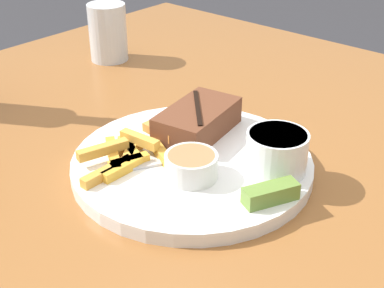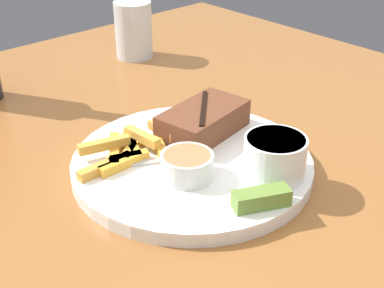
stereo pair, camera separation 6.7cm
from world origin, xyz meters
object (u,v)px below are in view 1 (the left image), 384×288
at_px(steak_portion, 198,120).
at_px(drinking_glass, 108,32).
at_px(dinner_plate, 192,164).
at_px(pickle_spear, 271,193).
at_px(coleslaw_cup, 277,150).
at_px(fork_utensil, 130,168).
at_px(dipping_sauce_cup, 191,165).

height_order(steak_portion, drinking_glass, drinking_glass).
relative_size(dinner_plate, pickle_spear, 4.57).
relative_size(dinner_plate, coleslaw_cup, 4.09).
xyz_separation_m(steak_portion, fork_utensil, (-0.13, 0.00, -0.02)).
bearing_deg(pickle_spear, fork_utensil, 108.70).
relative_size(steak_portion, coleslaw_cup, 1.81).
bearing_deg(pickle_spear, dipping_sauce_cup, 101.45).
bearing_deg(fork_utensil, coleslaw_cup, -19.77).
relative_size(dinner_plate, drinking_glass, 2.85).
distance_m(coleslaw_cup, dipping_sauce_cup, 0.10).
xyz_separation_m(fork_utensil, drinking_glass, (0.27, 0.34, 0.03)).
distance_m(coleslaw_cup, pickle_spear, 0.07).
distance_m(dinner_plate, fork_utensil, 0.08).
bearing_deg(pickle_spear, steak_portion, 67.28).
distance_m(dipping_sauce_cup, fork_utensil, 0.08).
xyz_separation_m(steak_portion, dipping_sauce_cup, (-0.09, -0.07, -0.00)).
bearing_deg(steak_portion, dipping_sauce_cup, -143.43).
height_order(dipping_sauce_cup, pickle_spear, dipping_sauce_cup).
relative_size(steak_portion, pickle_spear, 2.02).
relative_size(dinner_plate, dipping_sauce_cup, 4.79).
xyz_separation_m(pickle_spear, drinking_glass, (0.21, 0.51, 0.03)).
xyz_separation_m(dinner_plate, coleslaw_cup, (0.05, -0.09, 0.04)).
bearing_deg(drinking_glass, coleslaw_cup, -107.75).
height_order(coleslaw_cup, drinking_glass, drinking_glass).
distance_m(dinner_plate, pickle_spear, 0.13).
relative_size(coleslaw_cup, fork_utensil, 0.61).
height_order(dinner_plate, coleslaw_cup, coleslaw_cup).
bearing_deg(pickle_spear, dinner_plate, 83.94).
bearing_deg(drinking_glass, pickle_spear, -112.56).
xyz_separation_m(dinner_plate, pickle_spear, (-0.01, -0.13, 0.02)).
height_order(dinner_plate, drinking_glass, drinking_glass).
bearing_deg(coleslaw_cup, steak_portion, 85.55).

